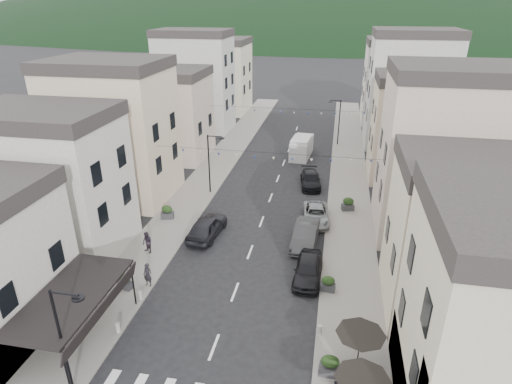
% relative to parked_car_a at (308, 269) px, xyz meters
% --- Properties ---
extents(sidewalk_left, '(4.00, 76.00, 0.12)m').
position_rel_parked_car_a_xyz_m(sidewalk_left, '(-12.10, 18.62, -0.71)').
color(sidewalk_left, slate).
rests_on(sidewalk_left, ground).
extents(sidewalk_right, '(4.00, 76.00, 0.12)m').
position_rel_parked_car_a_xyz_m(sidewalk_right, '(2.90, 18.62, -0.71)').
color(sidewalk_right, slate).
rests_on(sidewalk_right, ground).
extents(hill_backdrop, '(640.00, 360.00, 70.00)m').
position_rel_parked_car_a_xyz_m(hill_backdrop, '(-4.60, 286.62, -0.77)').
color(hill_backdrop, black).
rests_on(hill_backdrop, ground).
extents(boutique_awning, '(3.77, 7.50, 3.28)m').
position_rel_parked_car_a_xyz_m(boutique_awning, '(-11.85, -8.38, 2.34)').
color(boutique_awning, black).
rests_on(boutique_awning, ground).
extents(buildings_row_left, '(10.20, 54.16, 14.00)m').
position_rel_parked_car_a_xyz_m(buildings_row_left, '(-19.10, 24.37, 5.35)').
color(buildings_row_left, '#ADA99F').
rests_on(buildings_row_left, ground).
extents(buildings_row_right, '(10.20, 54.16, 14.50)m').
position_rel_parked_car_a_xyz_m(buildings_row_right, '(9.90, 23.21, 5.54)').
color(buildings_row_right, beige).
rests_on(buildings_row_right, ground).
extents(cafe_terrace, '(2.50, 8.10, 2.53)m').
position_rel_parked_car_a_xyz_m(cafe_terrace, '(3.10, -10.58, 1.58)').
color(cafe_terrace, black).
rests_on(cafe_terrace, ground).
extents(streetlamp_left_near, '(1.70, 0.56, 6.00)m').
position_rel_parked_car_a_xyz_m(streetlamp_left_near, '(-10.42, -11.38, 2.92)').
color(streetlamp_left_near, black).
rests_on(streetlamp_left_near, ground).
extents(streetlamp_left_far, '(1.70, 0.56, 6.00)m').
position_rel_parked_car_a_xyz_m(streetlamp_left_far, '(-10.42, 12.62, 2.92)').
color(streetlamp_left_far, black).
rests_on(streetlamp_left_far, ground).
extents(streetlamp_right_far, '(1.70, 0.56, 6.00)m').
position_rel_parked_car_a_xyz_m(streetlamp_right_far, '(1.22, 30.62, 2.92)').
color(streetlamp_right_far, black).
rests_on(streetlamp_right_far, ground).
extents(bollards, '(11.66, 10.26, 0.60)m').
position_rel_parked_car_a_xyz_m(bollards, '(-4.60, -7.88, -0.35)').
color(bollards, gray).
rests_on(bollards, ground).
extents(bunting_near, '(19.00, 0.28, 0.62)m').
position_rel_parked_car_a_xyz_m(bunting_near, '(-4.60, 8.62, 4.88)').
color(bunting_near, black).
rests_on(bunting_near, ground).
extents(bunting_far, '(19.00, 0.28, 0.62)m').
position_rel_parked_car_a_xyz_m(bunting_far, '(-4.60, 24.62, 4.88)').
color(bunting_far, black).
rests_on(bunting_far, ground).
extents(parked_car_a, '(1.96, 4.60, 1.55)m').
position_rel_parked_car_a_xyz_m(parked_car_a, '(0.00, 0.00, 0.00)').
color(parked_car_a, black).
rests_on(parked_car_a, ground).
extents(parked_car_b, '(2.04, 5.14, 1.66)m').
position_rel_parked_car_a_xyz_m(parked_car_b, '(-0.57, 4.60, 0.06)').
color(parked_car_b, '#2F2F31').
rests_on(parked_car_b, ground).
extents(parked_car_c, '(2.66, 4.98, 1.33)m').
position_rel_parked_car_a_xyz_m(parked_car_c, '(0.00, 8.56, -0.11)').
color(parked_car_c, gray).
rests_on(parked_car_c, ground).
extents(parked_car_d, '(2.60, 5.02, 1.39)m').
position_rel_parked_car_a_xyz_m(parked_car_d, '(-1.03, 16.31, -0.08)').
color(parked_car_d, black).
rests_on(parked_car_d, ground).
extents(parked_car_e, '(2.51, 5.23, 1.72)m').
position_rel_parked_car_a_xyz_m(parked_car_e, '(-8.52, 4.37, 0.09)').
color(parked_car_e, black).
rests_on(parked_car_e, ground).
extents(delivery_van, '(2.55, 5.46, 2.54)m').
position_rel_parked_car_a_xyz_m(delivery_van, '(-2.81, 25.19, 0.47)').
color(delivery_van, '#B8B8BA').
rests_on(delivery_van, ground).
extents(pedestrian_a, '(0.67, 0.49, 1.68)m').
position_rel_parked_car_a_xyz_m(pedestrian_a, '(-10.40, -2.92, 0.19)').
color(pedestrian_a, black).
rests_on(pedestrian_a, sidewalk_left).
extents(pedestrian_b, '(1.04, 0.97, 1.71)m').
position_rel_parked_car_a_xyz_m(pedestrian_b, '(-12.13, 0.93, 0.20)').
color(pedestrian_b, '#251E29').
rests_on(pedestrian_b, sidewalk_left).
extents(planter_la, '(1.09, 0.78, 1.10)m').
position_rel_parked_car_a_xyz_m(planter_la, '(-11.81, -3.46, -0.12)').
color(planter_la, '#28282A').
rests_on(planter_la, sidewalk_left).
extents(planter_lb, '(1.20, 0.85, 1.22)m').
position_rel_parked_car_a_xyz_m(planter_lb, '(-12.78, 6.49, -0.06)').
color(planter_lb, '#2F2F32').
rests_on(planter_lb, sidewalk_left).
extents(planter_ra, '(1.12, 0.67, 1.21)m').
position_rel_parked_car_a_xyz_m(planter_ra, '(1.74, -8.19, -0.07)').
color(planter_ra, '#313134').
rests_on(planter_ra, sidewalk_right).
extents(planter_rb, '(1.02, 0.61, 1.09)m').
position_rel_parked_car_a_xyz_m(planter_rb, '(1.40, -1.21, -0.12)').
color(planter_rb, '#2C2C2E').
rests_on(planter_rb, sidewalk_right).
extents(planter_rc, '(1.21, 0.83, 1.24)m').
position_rel_parked_car_a_xyz_m(planter_rc, '(2.74, 11.08, -0.05)').
color(planter_rc, '#313234').
rests_on(planter_rc, sidewalk_right).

